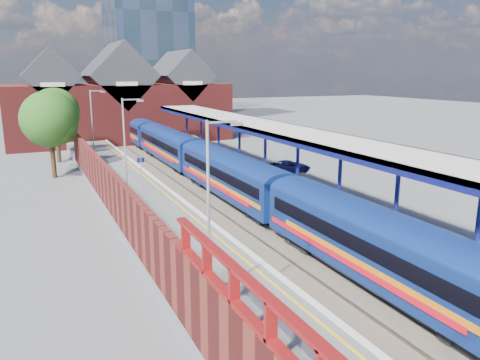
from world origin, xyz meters
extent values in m
plane|color=#5B5B5E|center=(0.00, 30.00, 0.00)|extent=(240.00, 240.00, 0.00)
cube|color=#473D33|center=(0.00, 20.00, 0.03)|extent=(6.00, 76.00, 0.06)
cube|color=slate|center=(-2.22, 20.00, 0.12)|extent=(0.07, 76.00, 0.14)
cube|color=slate|center=(-0.78, 20.00, 0.12)|extent=(0.07, 76.00, 0.14)
cube|color=slate|center=(0.78, 20.00, 0.12)|extent=(0.07, 76.00, 0.14)
cube|color=slate|center=(2.22, 20.00, 0.12)|extent=(0.07, 76.00, 0.14)
cube|color=#565659|center=(-5.50, 20.00, 0.50)|extent=(5.00, 76.00, 1.00)
cube|color=#565659|center=(6.00, 20.00, 0.50)|extent=(6.00, 76.00, 1.00)
cube|color=silver|center=(-3.15, 20.00, 1.02)|extent=(0.30, 76.00, 0.05)
cube|color=silver|center=(3.15, 20.00, 1.02)|extent=(0.30, 76.00, 0.05)
cube|color=yellow|center=(-3.75, 20.00, 1.01)|extent=(0.14, 76.00, 0.01)
cube|color=navy|center=(1.50, 5.20, 1.90)|extent=(2.88, 16.01, 2.50)
cube|color=navy|center=(1.50, 5.20, 3.15)|extent=(2.88, 16.01, 0.60)
cube|color=navy|center=(1.50, 21.80, 1.90)|extent=(2.88, 16.01, 2.50)
cube|color=navy|center=(1.50, 21.80, 3.15)|extent=(2.88, 16.01, 0.60)
cube|color=navy|center=(1.50, 38.40, 1.90)|extent=(2.88, 16.01, 2.50)
cube|color=navy|center=(1.50, 38.40, 3.15)|extent=(2.88, 16.01, 0.60)
cube|color=navy|center=(1.50, 55.00, 1.90)|extent=(2.88, 16.01, 2.50)
cube|color=navy|center=(1.50, 55.00, 3.15)|extent=(2.88, 16.01, 0.60)
cube|color=black|center=(0.08, 30.10, 2.35)|extent=(0.04, 60.54, 0.70)
cube|color=orange|center=(0.07, 30.10, 1.55)|extent=(0.03, 55.27, 0.30)
cube|color=red|center=(0.06, 30.10, 1.30)|extent=(0.03, 55.27, 0.30)
cube|color=black|center=(1.50, 60.60, 0.30)|extent=(2.00, 2.40, 0.60)
cylinder|color=navy|center=(5.00, 3.00, 3.10)|extent=(0.24, 0.24, 4.20)
cylinder|color=navy|center=(5.00, 8.00, 3.10)|extent=(0.24, 0.24, 4.20)
cylinder|color=navy|center=(5.00, 13.00, 3.10)|extent=(0.24, 0.24, 4.20)
cylinder|color=navy|center=(5.00, 18.00, 3.10)|extent=(0.24, 0.24, 4.20)
cylinder|color=navy|center=(5.00, 23.00, 3.10)|extent=(0.24, 0.24, 4.20)
cylinder|color=navy|center=(5.00, 28.00, 3.10)|extent=(0.24, 0.24, 4.20)
cylinder|color=navy|center=(5.00, 33.00, 3.10)|extent=(0.24, 0.24, 4.20)
cylinder|color=navy|center=(5.00, 38.00, 3.10)|extent=(0.24, 0.24, 4.20)
cylinder|color=navy|center=(5.00, 43.00, 3.10)|extent=(0.24, 0.24, 4.20)
cube|color=beige|center=(5.50, 22.00, 5.35)|extent=(4.50, 52.00, 0.25)
cube|color=navy|center=(3.35, 22.00, 5.20)|extent=(0.20, 52.00, 0.55)
cube|color=navy|center=(7.65, 22.00, 5.20)|extent=(0.20, 52.00, 0.55)
cylinder|color=#A5A8AA|center=(-6.50, 6.00, 4.50)|extent=(0.12, 0.12, 7.00)
cube|color=#A5A8AA|center=(-5.90, 6.00, 7.90)|extent=(1.20, 0.08, 0.08)
cube|color=#A5A8AA|center=(-5.30, 6.00, 7.80)|extent=(0.45, 0.18, 0.12)
cylinder|color=#A5A8AA|center=(-6.50, 22.00, 4.50)|extent=(0.12, 0.12, 7.00)
cube|color=#A5A8AA|center=(-5.90, 22.00, 7.90)|extent=(1.20, 0.08, 0.08)
cube|color=#A5A8AA|center=(-5.30, 22.00, 7.80)|extent=(0.45, 0.18, 0.12)
cylinder|color=#A5A8AA|center=(-6.50, 38.00, 4.50)|extent=(0.12, 0.12, 7.00)
cube|color=#A5A8AA|center=(-5.90, 38.00, 7.90)|extent=(1.20, 0.08, 0.08)
cube|color=#A5A8AA|center=(-5.30, 38.00, 7.80)|extent=(0.45, 0.18, 0.12)
cylinder|color=#A5A8AA|center=(-5.00, 24.00, 2.25)|extent=(0.08, 0.08, 2.50)
cube|color=#0C194C|center=(-5.00, 24.00, 3.30)|extent=(0.55, 0.06, 0.35)
cube|color=maroon|center=(-8.10, 14.00, 2.40)|extent=(0.35, 50.00, 2.80)
cube|color=maroon|center=(-8.10, -3.00, 4.80)|extent=(0.30, 15.00, 0.12)
cube|color=maroon|center=(-8.10, -2.00, 4.30)|extent=(0.30, 0.12, 1.00)
cube|color=maroon|center=(-8.10, 0.00, 4.30)|extent=(0.30, 0.12, 1.00)
cube|color=maroon|center=(-8.10, 2.00, 4.30)|extent=(0.30, 0.12, 1.00)
cube|color=maroon|center=(-8.10, 4.00, 4.30)|extent=(0.30, 0.12, 1.00)
cube|color=maroon|center=(0.00, 58.00, 4.00)|extent=(30.00, 12.00, 8.00)
cube|color=#232328|center=(-9.00, 58.00, 9.20)|extent=(7.13, 12.00, 7.13)
cube|color=#232328|center=(0.00, 58.00, 9.20)|extent=(9.16, 12.00, 9.16)
cube|color=#232328|center=(9.00, 58.00, 9.20)|extent=(7.13, 12.00, 7.13)
cube|color=beige|center=(-9.00, 51.95, 8.20)|extent=(2.80, 0.15, 0.50)
cube|color=beige|center=(0.00, 51.95, 8.20)|extent=(2.80, 0.15, 0.50)
cube|color=beige|center=(9.00, 51.95, 8.20)|extent=(2.80, 0.15, 0.50)
cube|color=#47657A|center=(10.00, 80.00, 20.00)|extent=(14.00, 14.00, 40.00)
cylinder|color=#382314|center=(-10.50, 36.00, 2.00)|extent=(0.44, 0.44, 4.00)
sphere|color=#1B4A13|center=(-10.50, 36.00, 5.50)|extent=(5.20, 5.20, 5.20)
sphere|color=#1B4A13|center=(-9.70, 35.50, 4.80)|extent=(3.20, 3.20, 3.20)
cylinder|color=#382314|center=(-9.50, 44.00, 2.00)|extent=(0.44, 0.44, 4.00)
sphere|color=#1B4A13|center=(-9.50, 44.00, 5.50)|extent=(5.20, 5.20, 5.20)
sphere|color=#1B4A13|center=(-8.70, 43.50, 4.80)|extent=(3.20, 3.20, 3.20)
imported|color=navy|center=(8.26, 24.65, 1.55)|extent=(4.00, 1.86, 1.11)
camera|label=1|loc=(-12.71, -10.30, 9.76)|focal=35.00mm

